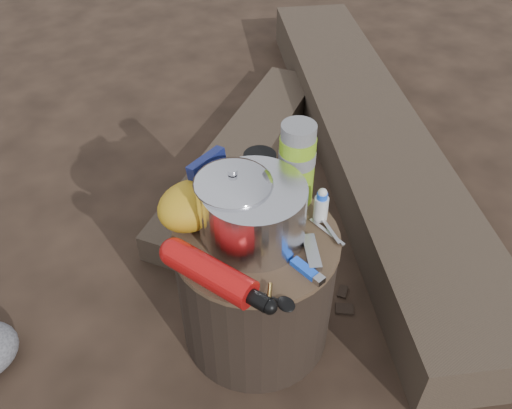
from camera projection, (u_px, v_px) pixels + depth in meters
ground at (256, 328)px, 1.51m from camera, size 60.00×60.00×0.00m
stump at (256, 287)px, 1.39m from camera, size 0.41×0.41×0.37m
log_main at (366, 135)px, 2.08m from camera, size 1.42×2.07×0.18m
log_small at (244, 152)px, 2.06m from camera, size 1.16×0.81×0.10m
foil_windscreen at (254, 212)px, 1.22m from camera, size 0.24×0.24×0.15m
camping_pot at (234, 203)px, 1.22m from camera, size 0.18×0.18×0.18m
fuel_bottle at (211, 273)px, 1.13m from camera, size 0.15×0.29×0.07m
thermos at (297, 165)px, 1.29m from camera, size 0.09×0.09×0.22m
travel_mug at (260, 174)px, 1.35m from camera, size 0.08×0.08×0.12m
stuff_sack at (191, 206)px, 1.26m from camera, size 0.17×0.14×0.11m
food_pouch at (210, 182)px, 1.31m from camera, size 0.12×0.05×0.14m
lighter at (304, 268)px, 1.18m from camera, size 0.03×0.09×0.02m
multitool at (312, 252)px, 1.22m from camera, size 0.08×0.11×0.01m
pot_grabber at (327, 231)px, 1.27m from camera, size 0.04×0.12×0.01m
spork at (258, 293)px, 1.13m from camera, size 0.09×0.14×0.01m
squeeze_bottle at (321, 206)px, 1.28m from camera, size 0.04×0.04×0.08m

